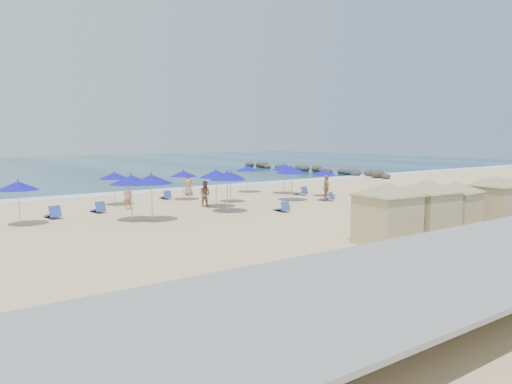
# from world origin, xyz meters

# --- Properties ---
(ground) EXTENTS (160.00, 160.00, 0.00)m
(ground) POSITION_xyz_m (0.00, 0.00, 0.00)
(ground) COLOR beige
(ground) RESTS_ON ground
(ocean) EXTENTS (160.00, 80.00, 0.06)m
(ocean) POSITION_xyz_m (0.00, 55.00, 0.03)
(ocean) COLOR navy
(ocean) RESTS_ON ground
(surf_line) EXTENTS (160.00, 2.50, 0.08)m
(surf_line) POSITION_xyz_m (0.00, 15.50, 0.04)
(surf_line) COLOR white
(surf_line) RESTS_ON ground
(rock_jetty) EXTENTS (2.56, 26.66, 0.96)m
(rock_jetty) POSITION_xyz_m (24.01, 24.90, 0.36)
(rock_jetty) COLOR #2B2624
(rock_jetty) RESTS_ON ground
(trash_bin) EXTENTS (1.06, 1.06, 0.89)m
(trash_bin) POSITION_xyz_m (4.83, -5.22, 0.44)
(trash_bin) COLOR black
(trash_bin) RESTS_ON ground
(cabana_0) EXTENTS (4.65, 4.65, 2.93)m
(cabana_0) POSITION_xyz_m (-2.70, -9.20, 1.68)
(cabana_0) COLOR tan
(cabana_0) RESTS_ON ground
(cabana_1) EXTENTS (4.65, 4.65, 2.93)m
(cabana_1) POSITION_xyz_m (-0.21, -9.42, 1.68)
(cabana_1) COLOR tan
(cabana_1) RESTS_ON ground
(cabana_2) EXTENTS (4.26, 4.26, 2.69)m
(cabana_2) POSITION_xyz_m (2.25, -9.26, 1.54)
(cabana_2) COLOR tan
(cabana_2) RESTS_ON ground
(cabana_3) EXTENTS (4.56, 4.56, 2.87)m
(cabana_3) POSITION_xyz_m (5.40, -9.59, 1.64)
(cabana_3) COLOR tan
(cabana_3) RESTS_ON ground
(cabana_4) EXTENTS (4.16, 4.16, 2.61)m
(cabana_4) POSITION_xyz_m (7.45, -9.14, 1.49)
(cabana_4) COLOR tan
(cabana_4) RESTS_ON ground
(umbrella_0) EXTENTS (2.11, 2.11, 2.40)m
(umbrella_0) POSITION_xyz_m (-14.29, 5.00, 2.08)
(umbrella_0) COLOR #A5A8AD
(umbrella_0) RESTS_ON ground
(umbrella_1) EXTENTS (2.33, 2.33, 2.65)m
(umbrella_1) POSITION_xyz_m (-8.22, 2.13, 2.30)
(umbrella_1) COLOR #A5A8AD
(umbrella_1) RESTS_ON ground
(umbrella_2) EXTENTS (2.02, 2.02, 2.30)m
(umbrella_2) POSITION_xyz_m (-7.56, 9.42, 1.99)
(umbrella_2) COLOR #A5A8AD
(umbrella_2) RESTS_ON ground
(umbrella_3) EXTENTS (2.30, 2.30, 2.62)m
(umbrella_3) POSITION_xyz_m (-9.11, 2.79, 2.27)
(umbrella_3) COLOR #A5A8AD
(umbrella_3) RESTS_ON ground
(umbrella_4) EXTENTS (1.94, 1.94, 2.21)m
(umbrella_4) POSITION_xyz_m (-2.53, 9.17, 1.92)
(umbrella_4) COLOR #A5A8AD
(umbrella_4) RESTS_ON ground
(umbrella_5) EXTENTS (2.22, 2.22, 2.53)m
(umbrella_5) POSITION_xyz_m (-2.66, 4.53, 2.19)
(umbrella_5) COLOR #A5A8AD
(umbrella_5) RESTS_ON ground
(umbrella_6) EXTENTS (2.25, 2.25, 2.57)m
(umbrella_6) POSITION_xyz_m (-3.19, 2.39, 2.23)
(umbrella_6) COLOR #A5A8AD
(umbrella_6) RESTS_ON ground
(umbrella_7) EXTENTS (1.93, 1.93, 2.20)m
(umbrella_7) POSITION_xyz_m (-0.46, 6.16, 1.91)
(umbrella_7) COLOR #A5A8AD
(umbrella_7) RESTS_ON ground
(umbrella_8) EXTENTS (2.24, 2.24, 2.55)m
(umbrella_8) POSITION_xyz_m (3.44, 4.19, 2.21)
(umbrella_8) COLOR #A5A8AD
(umbrella_8) RESTS_ON ground
(umbrella_9) EXTENTS (2.01, 2.01, 2.29)m
(umbrella_9) POSITION_xyz_m (3.98, 10.34, 1.98)
(umbrella_9) COLOR #A5A8AD
(umbrella_9) RESTS_ON ground
(umbrella_10) EXTENTS (2.15, 2.15, 2.45)m
(umbrella_10) POSITION_xyz_m (5.75, 7.82, 2.13)
(umbrella_10) COLOR #A5A8AD
(umbrella_10) RESTS_ON ground
(umbrella_11) EXTENTS (1.86, 1.86, 2.12)m
(umbrella_11) POSITION_xyz_m (7.21, 4.73, 1.84)
(umbrella_11) COLOR #A5A8AD
(umbrella_11) RESTS_ON ground
(beach_chair_0) EXTENTS (0.68, 1.42, 0.77)m
(beach_chair_0) POSITION_xyz_m (-12.31, 6.30, 0.27)
(beach_chair_0) COLOR #294096
(beach_chair_0) RESTS_ON ground
(beach_chair_1) EXTENTS (0.62, 1.33, 0.72)m
(beach_chair_1) POSITION_xyz_m (-9.55, 6.87, 0.25)
(beach_chair_1) COLOR #294096
(beach_chair_1) RESTS_ON ground
(beach_chair_2) EXTENTS (0.66, 1.27, 0.67)m
(beach_chair_2) POSITION_xyz_m (-3.37, 10.36, 0.23)
(beach_chair_2) COLOR #294096
(beach_chair_2) RESTS_ON ground
(beach_chair_3) EXTENTS (0.70, 1.28, 0.67)m
(beach_chair_3) POSITION_xyz_m (-0.35, 0.58, 0.23)
(beach_chair_3) COLOR #294096
(beach_chair_3) RESTS_ON ground
(beach_chair_4) EXTENTS (0.87, 1.29, 0.65)m
(beach_chair_4) POSITION_xyz_m (5.53, 2.68, 0.23)
(beach_chair_4) COLOR #294096
(beach_chair_4) RESTS_ON ground
(beach_chair_5) EXTENTS (0.66, 1.30, 0.69)m
(beach_chair_5) POSITION_xyz_m (6.33, 6.40, 0.24)
(beach_chair_5) COLOR #294096
(beach_chair_5) RESTS_ON ground
(beachgoer_0) EXTENTS (0.63, 0.45, 1.61)m
(beachgoer_0) POSITION_xyz_m (-7.61, 7.12, 0.80)
(beachgoer_0) COLOR #A8745D
(beachgoer_0) RESTS_ON ground
(beachgoer_1) EXTENTS (0.95, 1.02, 1.68)m
(beachgoer_1) POSITION_xyz_m (-2.97, 5.47, 0.84)
(beachgoer_1) COLOR #A8745D
(beachgoer_1) RESTS_ON ground
(beachgoer_2) EXTENTS (0.97, 1.17, 1.87)m
(beachgoer_2) POSITION_xyz_m (5.37, 2.66, 0.94)
(beachgoer_2) COLOR #A8745D
(beachgoer_2) RESTS_ON ground
(beachgoer_3) EXTENTS (1.03, 1.06, 1.83)m
(beachgoer_3) POSITION_xyz_m (-0.90, 11.46, 0.92)
(beachgoer_3) COLOR #A8745D
(beachgoer_3) RESTS_ON ground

